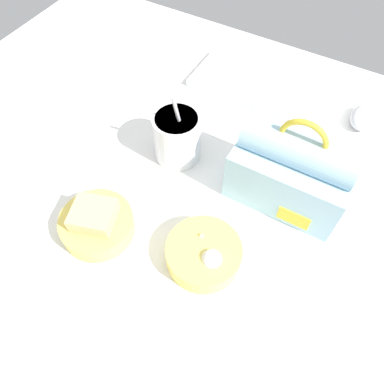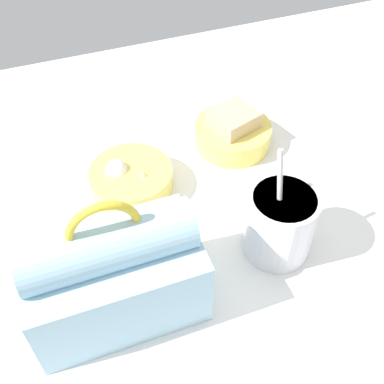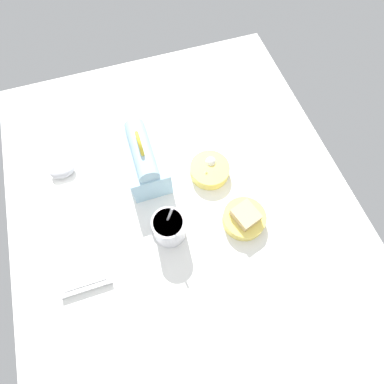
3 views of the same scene
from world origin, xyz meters
TOP-DOWN VIEW (x-y plane):
  - desk_surface at (0.00, 0.00)cm, footprint 140.00×110.00cm
  - keyboard at (2.29, 33.90)cm, footprint 35.73×14.65cm
  - lunch_bag at (17.61, 7.97)cm, footprint 21.32×12.74cm
  - soup_cup at (-6.05, 6.58)cm, footprint 9.63×9.63cm
  - bento_bowl_sandwich at (-9.27, -16.57)cm, footprint 13.37×13.37cm
  - bento_bowl_snacks at (10.35, -12.01)cm, footprint 13.22×13.22cm
  - computer_mouse at (25.63, 35.34)cm, footprint 5.80×8.36cm

SIDE VIEW (x-z plane):
  - desk_surface at x=0.00cm, z-range 0.00..2.00cm
  - keyboard at x=2.29cm, z-range 1.97..4.07cm
  - computer_mouse at x=25.63cm, z-range 2.00..5.44cm
  - bento_bowl_snacks at x=10.35cm, z-range 1.38..7.02cm
  - bento_bowl_sandwich at x=-9.27cm, z-range 1.11..8.10cm
  - soup_cup at x=-6.05cm, z-range -1.32..16.40cm
  - lunch_bag at x=17.61cm, z-range -0.69..19.47cm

